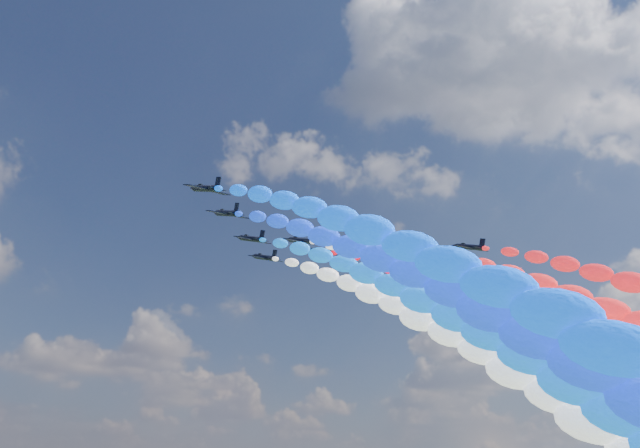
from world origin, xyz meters
TOP-DOWN VIEW (x-y plane):
  - jet_0 at (-33.31, -6.23)m, footprint 9.02×11.99m
  - trail_0 at (-33.31, -55.03)m, footprint 6.44×94.81m
  - jet_1 at (-22.96, 4.06)m, footprint 8.87×11.89m
  - trail_1 at (-22.96, -44.74)m, footprint 6.44×94.81m
  - jet_2 at (-9.38, 16.57)m, footprint 9.20×12.12m
  - trail_2 at (-9.38, -32.24)m, footprint 6.44×94.81m
  - jet_3 at (0.13, 11.33)m, footprint 8.58×11.68m
  - trail_3 at (0.13, -37.47)m, footprint 6.44×94.81m
  - jet_4 at (1.73, 28.28)m, footprint 8.94×11.94m
  - trail_4 at (1.73, -20.52)m, footprint 6.44×94.81m
  - jet_5 at (9.33, 15.87)m, footprint 8.72×11.78m
  - trail_5 at (9.33, -32.94)m, footprint 6.44×94.81m
  - jet_6 at (21.38, 3.18)m, footprint 8.46×11.59m
  - trail_6 at (21.38, -45.63)m, footprint 6.44×94.81m
  - jet_7 at (33.84, -7.35)m, footprint 8.88×11.90m

SIDE VIEW (x-z plane):
  - trail_0 at x=-33.31m, z-range 49.79..101.23m
  - trail_1 at x=-22.96m, z-range 49.79..101.23m
  - trail_2 at x=-9.38m, z-range 49.79..101.23m
  - trail_3 at x=0.13m, z-range 49.79..101.23m
  - trail_4 at x=1.73m, z-range 49.79..101.23m
  - trail_5 at x=9.33m, z-range 49.79..101.23m
  - trail_6 at x=21.38m, z-range 49.79..101.23m
  - jet_0 at x=-33.31m, z-range 96.57..102.10m
  - jet_1 at x=-22.96m, z-range 96.57..102.10m
  - jet_2 at x=-9.38m, z-range 96.57..102.10m
  - jet_3 at x=0.13m, z-range 96.57..102.10m
  - jet_4 at x=1.73m, z-range 96.57..102.10m
  - jet_5 at x=9.33m, z-range 96.57..102.10m
  - jet_6 at x=21.38m, z-range 96.57..102.10m
  - jet_7 at x=33.84m, z-range 96.57..102.10m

